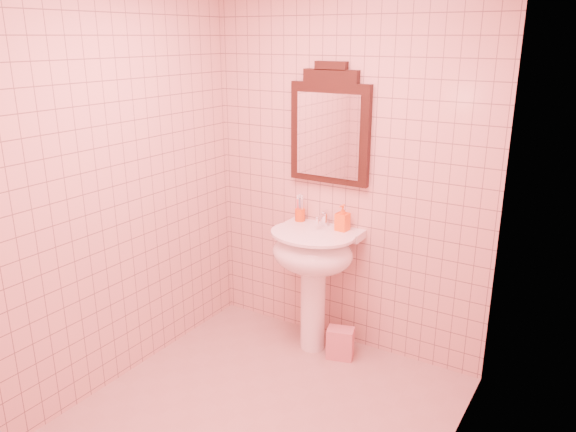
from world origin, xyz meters
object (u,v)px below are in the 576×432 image
Objects in this scene: towel at (340,343)px; mirror at (330,128)px; toothbrush_cup at (300,215)px; pedestal_sink at (313,261)px; soap_dispenser at (343,218)px.

mirror is at bearing 137.00° from towel.
mirror is 0.65m from toothbrush_cup.
toothbrush_cup is (-0.20, -0.04, -0.62)m from mirror.
pedestal_sink is 1.10× the size of mirror.
soap_dispenser is at bearing 43.37° from pedestal_sink.
soap_dispenser reaches higher than pedestal_sink.
toothbrush_cup is 0.76× the size of towel.
soap_dispenser is (0.14, -0.07, -0.57)m from mirror.
mirror is at bearing 159.19° from soap_dispenser.
towel is (0.23, -0.21, -1.42)m from mirror.
mirror is 4.44× the size of soap_dispenser.
soap_dispenser is 0.82× the size of towel.
soap_dispenser reaches higher than toothbrush_cup.
pedestal_sink is 4.87× the size of soap_dispenser.
toothbrush_cup reaches higher than towel.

